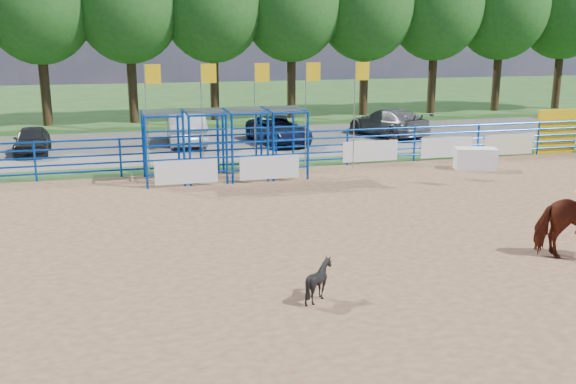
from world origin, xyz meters
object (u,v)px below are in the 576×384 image
at_px(announcer_table, 475,159).
at_px(car_b, 186,128).
at_px(calf, 319,280).
at_px(car_a, 32,140).
at_px(car_c, 278,130).
at_px(car_d, 388,122).

relative_size(announcer_table, car_b, 0.33).
xyz_separation_m(calf, car_b, (-0.47, 19.86, 0.38)).
bearing_deg(car_a, calf, -69.98).
bearing_deg(car_c, car_a, 174.39).
height_order(car_a, car_d, car_d).
xyz_separation_m(car_a, car_d, (17.55, 0.67, 0.11)).
bearing_deg(car_b, car_c, 171.00).
xyz_separation_m(car_a, car_b, (6.97, 0.81, 0.19)).
relative_size(announcer_table, calf, 1.94).
relative_size(calf, car_a, 0.23).
height_order(announcer_table, car_d, car_d).
bearing_deg(announcer_table, car_a, 154.48).
height_order(announcer_table, car_a, car_a).
height_order(car_a, car_c, car_c).
distance_m(calf, car_c, 19.40).
distance_m(car_c, car_d, 6.19).
bearing_deg(car_b, announcer_table, 140.94).
height_order(calf, car_c, car_c).
bearing_deg(announcer_table, car_d, 88.91).
bearing_deg(car_a, car_b, 5.31).
xyz_separation_m(announcer_table, car_c, (-5.98, 8.24, 0.23)).
xyz_separation_m(calf, car_a, (-7.44, 19.05, 0.19)).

